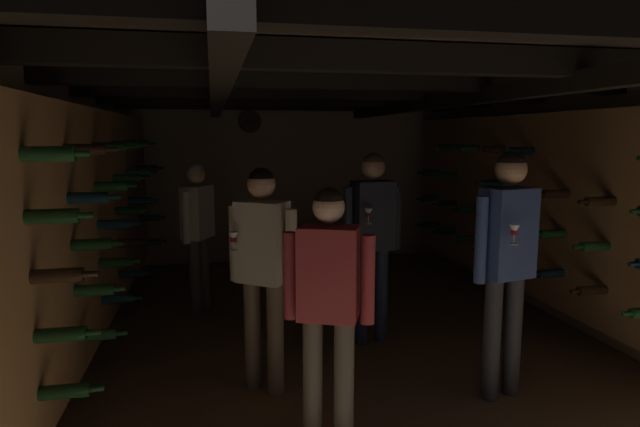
{
  "coord_description": "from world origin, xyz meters",
  "views": [
    {
      "loc": [
        -1.09,
        -4.58,
        1.84
      ],
      "look_at": [
        -0.13,
        0.21,
        1.12
      ],
      "focal_mm": 30.04,
      "sensor_mm": 36.0,
      "label": 1
    }
  ],
  "objects_px": {
    "person_guest_mid_left": "(262,259)",
    "person_guest_near_left": "(328,294)",
    "person_host_center": "(372,229)",
    "wine_crate_stack": "(332,263)",
    "person_guest_far_left": "(198,224)",
    "person_guest_near_right": "(507,250)",
    "display_bottle": "(322,228)"
  },
  "relations": [
    {
      "from": "person_guest_mid_left",
      "to": "person_guest_far_left",
      "type": "bearing_deg",
      "value": 104.29
    },
    {
      "from": "person_host_center",
      "to": "person_guest_near_left",
      "type": "height_order",
      "value": "person_host_center"
    },
    {
      "from": "wine_crate_stack",
      "to": "person_guest_far_left",
      "type": "relative_size",
      "value": 0.39
    },
    {
      "from": "wine_crate_stack",
      "to": "person_guest_near_left",
      "type": "bearing_deg",
      "value": -102.97
    },
    {
      "from": "display_bottle",
      "to": "person_guest_near_right",
      "type": "distance_m",
      "value": 3.03
    },
    {
      "from": "person_guest_far_left",
      "to": "person_guest_near_right",
      "type": "bearing_deg",
      "value": -48.1
    },
    {
      "from": "person_host_center",
      "to": "person_guest_far_left",
      "type": "bearing_deg",
      "value": 141.21
    },
    {
      "from": "person_host_center",
      "to": "person_guest_near_left",
      "type": "bearing_deg",
      "value": -115.83
    },
    {
      "from": "person_guest_near_right",
      "to": "wine_crate_stack",
      "type": "bearing_deg",
      "value": 101.09
    },
    {
      "from": "person_host_center",
      "to": "person_guest_near_right",
      "type": "height_order",
      "value": "person_guest_near_right"
    },
    {
      "from": "person_guest_mid_left",
      "to": "person_guest_near_left",
      "type": "bearing_deg",
      "value": -66.82
    },
    {
      "from": "wine_crate_stack",
      "to": "person_host_center",
      "type": "bearing_deg",
      "value": -91.16
    },
    {
      "from": "wine_crate_stack",
      "to": "person_host_center",
      "type": "relative_size",
      "value": 0.36
    },
    {
      "from": "person_guest_near_right",
      "to": "person_guest_far_left",
      "type": "height_order",
      "value": "person_guest_near_right"
    },
    {
      "from": "person_guest_near_right",
      "to": "person_guest_far_left",
      "type": "distance_m",
      "value": 3.2
    },
    {
      "from": "person_guest_near_right",
      "to": "person_host_center",
      "type": "bearing_deg",
      "value": 117.86
    },
    {
      "from": "wine_crate_stack",
      "to": "person_guest_far_left",
      "type": "xyz_separation_m",
      "value": [
        -1.56,
        -0.55,
        0.63
      ]
    },
    {
      "from": "person_guest_near_left",
      "to": "person_guest_far_left",
      "type": "bearing_deg",
      "value": 106.82
    },
    {
      "from": "display_bottle",
      "to": "person_guest_far_left",
      "type": "height_order",
      "value": "person_guest_far_left"
    },
    {
      "from": "wine_crate_stack",
      "to": "person_guest_far_left",
      "type": "height_order",
      "value": "person_guest_far_left"
    },
    {
      "from": "wine_crate_stack",
      "to": "person_guest_far_left",
      "type": "distance_m",
      "value": 1.77
    },
    {
      "from": "display_bottle",
      "to": "person_guest_far_left",
      "type": "relative_size",
      "value": 0.23
    },
    {
      "from": "display_bottle",
      "to": "person_guest_far_left",
      "type": "distance_m",
      "value": 1.56
    },
    {
      "from": "wine_crate_stack",
      "to": "person_guest_mid_left",
      "type": "bearing_deg",
      "value": -113.01
    },
    {
      "from": "wine_crate_stack",
      "to": "person_guest_near_left",
      "type": "xyz_separation_m",
      "value": [
        -0.75,
        -3.24,
        0.62
      ]
    },
    {
      "from": "person_host_center",
      "to": "person_guest_far_left",
      "type": "distance_m",
      "value": 1.96
    },
    {
      "from": "person_host_center",
      "to": "person_guest_mid_left",
      "type": "distance_m",
      "value": 1.26
    },
    {
      "from": "person_guest_near_left",
      "to": "person_host_center",
      "type": "bearing_deg",
      "value": 64.17
    },
    {
      "from": "wine_crate_stack",
      "to": "person_guest_near_left",
      "type": "distance_m",
      "value": 3.38
    },
    {
      "from": "person_guest_near_left",
      "to": "person_guest_mid_left",
      "type": "relative_size",
      "value": 0.95
    },
    {
      "from": "display_bottle",
      "to": "person_guest_near_left",
      "type": "xyz_separation_m",
      "value": [
        -0.63,
        -3.25,
        0.18
      ]
    },
    {
      "from": "person_host_center",
      "to": "person_guest_far_left",
      "type": "height_order",
      "value": "person_host_center"
    }
  ]
}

